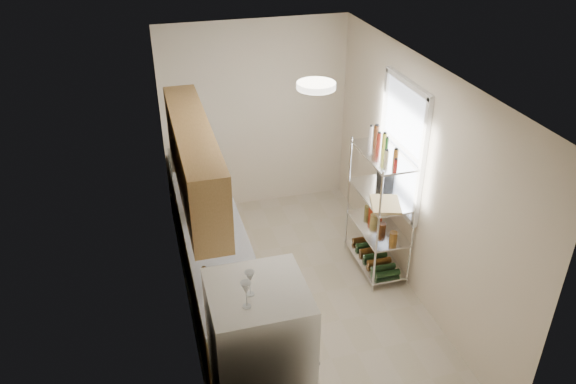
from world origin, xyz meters
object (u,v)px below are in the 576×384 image
Objects in this scene: refrigerator at (261,376)px; espresso_machine at (386,174)px; rice_cooker at (204,209)px; frying_pan_large at (199,204)px; cutting_board at (386,204)px.

espresso_machine is (2.02, 2.26, 0.30)m from refrigerator.
rice_cooker is (-0.09, 2.26, 0.17)m from refrigerator.
frying_pan_large is at bearing 92.81° from refrigerator.
refrigerator is at bearing -135.33° from cutting_board.
refrigerator is 2.56m from cutting_board.
rice_cooker is 0.28m from frying_pan_large.
frying_pan_large is 2.07m from cutting_board.
rice_cooker reaches higher than cutting_board.
frying_pan_large is (-0.03, 0.26, -0.08)m from rice_cooker.
espresso_machine reaches higher than cutting_board.
rice_cooker is 1.03× the size of frying_pan_large.
espresso_machine is at bearing 0.06° from rice_cooker.
espresso_machine is (2.11, 0.00, 0.13)m from rice_cooker.
frying_pan_large is (-0.12, 2.52, 0.08)m from refrigerator.
refrigerator is 6.51× the size of frying_pan_large.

